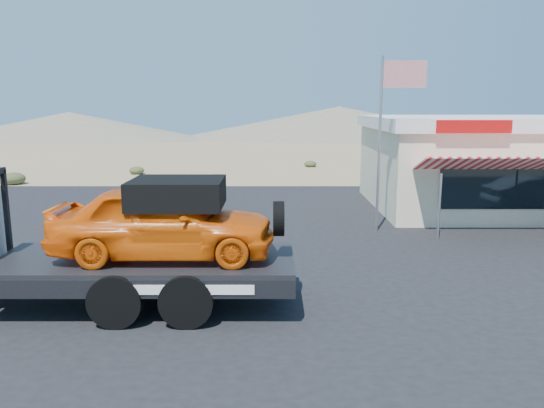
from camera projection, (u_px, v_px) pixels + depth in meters
name	position (u px, v px, depth m)	size (l,w,h in m)	color
ground	(235.00, 271.00, 14.32)	(120.00, 120.00, 0.00)	#9C7C59
asphalt_lot	(302.00, 242.00, 17.26)	(32.00, 24.00, 0.02)	black
tow_truck	(64.00, 232.00, 11.54)	(9.37, 2.78, 3.13)	black
jerky_store	(492.00, 162.00, 22.77)	(10.40, 9.97, 3.90)	beige
flagpole	(387.00, 124.00, 18.04)	(1.55, 0.10, 6.00)	#99999E
distant_hills	(188.00, 125.00, 68.16)	(126.00, 48.00, 4.20)	#726B59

